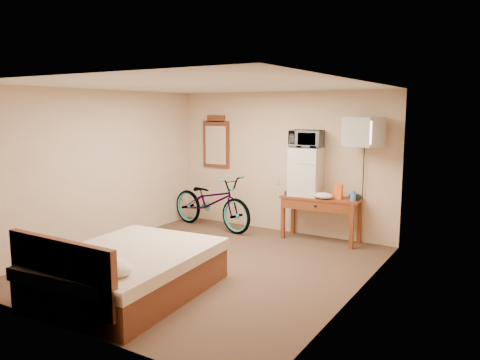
{
  "coord_description": "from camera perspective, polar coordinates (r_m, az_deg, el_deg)",
  "views": [
    {
      "loc": [
        3.7,
        -5.18,
        2.18
      ],
      "look_at": [
        0.23,
        0.5,
        1.18
      ],
      "focal_mm": 35.0,
      "sensor_mm": 36.0,
      "label": 1
    }
  ],
  "objects": [
    {
      "name": "desk",
      "position": [
        7.87,
        9.74,
        -2.96
      ],
      "size": [
        1.34,
        0.6,
        0.75
      ],
      "color": "brown",
      "rests_on": "floor"
    },
    {
      "name": "bed",
      "position": [
        5.78,
        -13.79,
        -10.76
      ],
      "size": [
        1.76,
        2.22,
        0.9
      ],
      "color": "brown",
      "rests_on": "floor"
    },
    {
      "name": "cloth_dark_b",
      "position": [
        7.74,
        13.87,
        -1.97
      ],
      "size": [
        0.22,
        0.18,
        0.1
      ],
      "primitive_type": "ellipsoid",
      "color": "black",
      "rests_on": "desk"
    },
    {
      "name": "blue_cup",
      "position": [
        7.63,
        13.63,
        -1.88
      ],
      "size": [
        0.09,
        0.09,
        0.16
      ],
      "primitive_type": "cylinder",
      "color": "#4080DC",
      "rests_on": "desk"
    },
    {
      "name": "cloth_dark_a",
      "position": [
        7.94,
        6.16,
        -1.55
      ],
      "size": [
        0.23,
        0.17,
        0.09
      ],
      "primitive_type": "ellipsoid",
      "color": "black",
      "rests_on": "desk"
    },
    {
      "name": "bicycle",
      "position": [
        8.66,
        -3.5,
        -2.65
      ],
      "size": [
        1.98,
        0.98,
        1.0
      ],
      "primitive_type": "imported",
      "rotation": [
        0.0,
        0.0,
        1.4
      ],
      "color": "black",
      "rests_on": "floor"
    },
    {
      "name": "room",
      "position": [
        6.43,
        -4.06,
        0.22
      ],
      "size": [
        4.6,
        4.64,
        2.5
      ],
      "color": "#443122",
      "rests_on": "ground"
    },
    {
      "name": "mini_fridge",
      "position": [
        7.94,
        8.02,
        1.05
      ],
      "size": [
        0.53,
        0.51,
        0.81
      ],
      "color": "silver",
      "rests_on": "desk"
    },
    {
      "name": "microwave",
      "position": [
        7.89,
        8.1,
        5.0
      ],
      "size": [
        0.56,
        0.41,
        0.29
      ],
      "primitive_type": "imported",
      "rotation": [
        0.0,
        0.0,
        0.1
      ],
      "color": "silver",
      "rests_on": "mini_fridge"
    },
    {
      "name": "snack_bag",
      "position": [
        7.71,
        11.94,
        -1.4
      ],
      "size": [
        0.13,
        0.08,
        0.24
      ],
      "primitive_type": "cube",
      "rotation": [
        0.0,
        0.0,
        -0.1
      ],
      "color": "#FA5916",
      "rests_on": "desk"
    },
    {
      "name": "crt_television",
      "position": [
        7.52,
        14.86,
        5.7
      ],
      "size": [
        0.63,
        0.67,
        0.45
      ],
      "color": "black",
      "rests_on": "room"
    },
    {
      "name": "wall_mirror",
      "position": [
        9.05,
        -2.93,
        4.61
      ],
      "size": [
        0.59,
        0.04,
        1.0
      ],
      "color": "brown",
      "rests_on": "room"
    },
    {
      "name": "cloth_cream",
      "position": [
        7.7,
        10.12,
        -1.89
      ],
      "size": [
        0.33,
        0.26,
        0.1
      ],
      "primitive_type": "ellipsoid",
      "color": "silver",
      "rests_on": "desk"
    }
  ]
}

